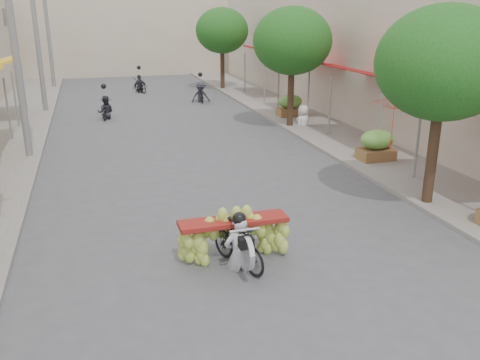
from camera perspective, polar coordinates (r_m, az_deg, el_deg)
The scene contains 18 objects.
ground at distance 9.13m, azimuth 6.73°, elevation -15.21°, with size 120.00×120.00×0.00m, color #505055.
sidewalk_right at distance 24.67m, azimuth 8.20°, elevation 6.68°, with size 4.00×60.00×0.12m, color gray.
shophouse_row_right at distance 25.90m, azimuth 19.84°, elevation 12.94°, with size 9.77×40.00×6.00m.
far_building at distance 45.07m, azimuth -13.00°, elevation 16.13°, with size 20.00×6.00×7.00m, color #C0AF98.
utility_pole_mid at distance 19.10m, azimuth -24.03°, elevation 13.93°, with size 0.60×0.24×8.00m.
utility_pole_far at distance 28.04m, azimuth -21.91°, elevation 15.18°, with size 0.60×0.24×8.00m.
utility_pole_back at distance 37.02m, azimuth -20.80°, elevation 15.82°, with size 0.60×0.24×8.00m.
street_tree_near at distance 13.92m, azimuth 21.90°, elevation 12.02°, with size 3.40×3.40×5.25m.
street_tree_mid at distance 22.64m, azimuth 5.90°, elevation 15.24°, with size 3.40×3.40×5.25m.
street_tree_far at distance 34.04m, azimuth -2.03°, elevation 16.40°, with size 3.40×3.40×5.25m.
produce_crate_mid at distance 18.13m, azimuth 15.10°, elevation 4.05°, with size 1.20×0.88×1.16m.
produce_crate_far at distance 25.13m, azimuth 5.64°, elevation 8.52°, with size 1.20×0.88×1.16m.
banana_motorbike at distance 10.48m, azimuth -0.41°, elevation -6.02°, with size 2.29×1.88×2.09m.
market_umbrella at distance 16.95m, azimuth 17.17°, elevation 8.91°, with size 2.38×2.38×1.71m.
pedestrian at distance 23.23m, azimuth 7.15°, elevation 8.39°, with size 1.02×0.93×1.78m.
bg_motorbike_a at distance 25.72m, azimuth -14.92°, elevation 8.31°, with size 0.86×1.62×1.95m.
bg_motorbike_b at distance 29.59m, azimuth -4.46°, elevation 10.28°, with size 1.09×1.89×1.95m.
bg_motorbike_c at distance 33.74m, azimuth -11.21°, elevation 10.96°, with size 1.09×1.70×1.95m.
Camera 1 is at (-3.13, -6.93, 5.05)m, focal length 38.00 mm.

